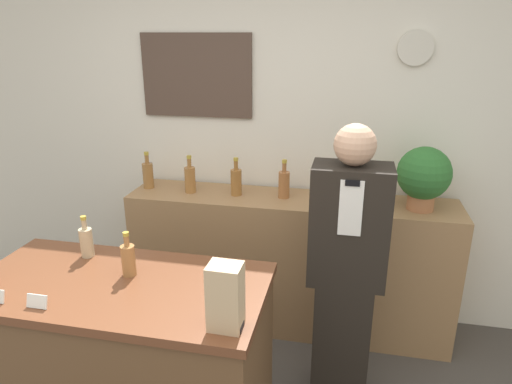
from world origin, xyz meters
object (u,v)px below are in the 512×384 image
tape_dispenser (232,323)px  potted_plant (424,175)px  paper_bag (225,297)px  shopkeeper (346,271)px

tape_dispenser → potted_plant: bearing=59.6°
paper_bag → tape_dispenser: (0.02, -0.00, -0.11)m
potted_plant → paper_bag: (-0.87, -1.44, -0.09)m
potted_plant → paper_bag: 1.68m
tape_dispenser → shopkeeper: bearing=64.1°
shopkeeper → tape_dispenser: 0.96m
shopkeeper → paper_bag: shopkeeper is taller
potted_plant → tape_dispenser: size_ratio=4.46×
potted_plant → tape_dispenser: bearing=-120.4°
paper_bag → tape_dispenser: 0.11m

